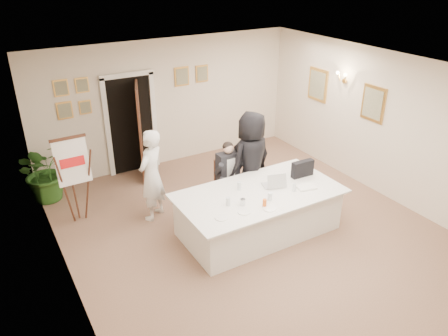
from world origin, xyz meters
name	(u,v)px	position (x,y,z in m)	size (l,w,h in m)	color
floor	(255,233)	(0.00, 0.00, 0.00)	(7.00, 7.00, 0.00)	brown
ceiling	(260,73)	(0.00, 0.00, 2.80)	(6.00, 7.00, 0.02)	white
wall_back	(168,103)	(0.00, 3.50, 1.40)	(6.00, 0.10, 2.80)	beige
wall_left	(63,210)	(-3.00, 0.00, 1.40)	(0.10, 7.00, 2.80)	beige
wall_right	(387,127)	(3.00, 0.00, 1.40)	(0.10, 7.00, 2.80)	beige
doorway	(134,128)	(-0.88, 3.32, 1.04)	(1.14, 0.86, 2.20)	black
pictures_back_wall	(132,88)	(-0.80, 3.47, 1.85)	(3.40, 0.06, 0.80)	#E4AF4E
pictures_right_wall	(343,94)	(2.97, 1.20, 1.75)	(0.06, 2.20, 0.80)	#E4AF4E
wall_sconce	(343,77)	(2.90, 1.20, 2.10)	(0.20, 0.30, 0.24)	gold
conference_table	(258,212)	(0.09, 0.03, 0.39)	(2.77, 1.48, 0.78)	white
seated_man	(229,174)	(0.11, 1.06, 0.66)	(0.56, 0.60, 1.31)	black
flip_chart	(75,184)	(-2.49, 1.94, 0.75)	(0.56, 0.36, 1.61)	#331A10
standing_man	(151,175)	(-1.28, 1.39, 0.85)	(0.62, 0.41, 1.69)	white
standing_woman	(251,160)	(0.50, 0.90, 0.93)	(0.90, 0.59, 1.85)	black
potted_palm	(46,171)	(-2.80, 3.08, 0.60)	(1.08, 0.94, 1.20)	#28581D
laptop	(273,178)	(0.42, 0.11, 0.91)	(0.33, 0.36, 0.28)	#B7BABC
laptop_bag	(303,169)	(1.09, 0.14, 0.92)	(0.42, 0.12, 0.29)	black
paper_stack	(306,187)	(0.87, -0.24, 0.79)	(0.32, 0.22, 0.03)	white
plate_left	(221,218)	(-0.85, -0.33, 0.78)	(0.21, 0.21, 0.01)	white
plate_mid	(244,212)	(-0.47, -0.37, 0.78)	(0.21, 0.21, 0.01)	white
plate_near	(269,208)	(-0.07, -0.48, 0.78)	(0.22, 0.22, 0.01)	white
glass_a	(228,201)	(-0.58, -0.06, 0.84)	(0.07, 0.07, 0.14)	silver
glass_b	(270,197)	(0.09, -0.27, 0.84)	(0.07, 0.07, 0.14)	silver
glass_c	(294,188)	(0.61, -0.23, 0.84)	(0.06, 0.06, 0.14)	silver
glass_d	(239,186)	(-0.15, 0.29, 0.84)	(0.07, 0.07, 0.14)	silver
oj_glass	(265,203)	(-0.10, -0.39, 0.84)	(0.06, 0.06, 0.13)	#DF5812
steel_jug	(243,202)	(-0.38, -0.18, 0.83)	(0.09, 0.09, 0.11)	silver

